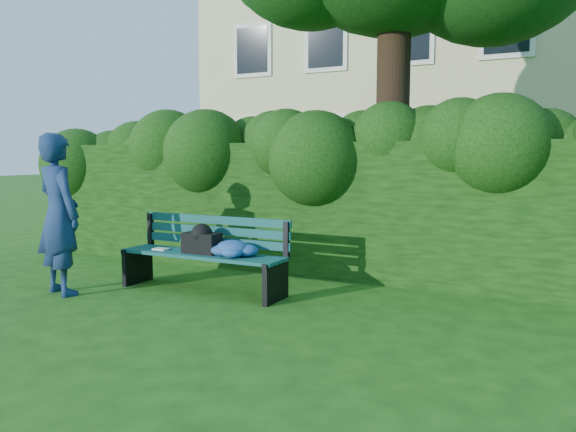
% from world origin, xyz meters
% --- Properties ---
extents(ground, '(80.00, 80.00, 0.00)m').
position_xyz_m(ground, '(0.00, 0.00, 0.00)').
color(ground, '#204A13').
rests_on(ground, ground).
extents(apartment_building, '(16.00, 8.08, 12.00)m').
position_xyz_m(apartment_building, '(-0.00, 13.99, 6.00)').
color(apartment_building, beige).
rests_on(apartment_building, ground).
extents(hedge, '(10.00, 1.00, 1.80)m').
position_xyz_m(hedge, '(0.00, 2.20, 0.90)').
color(hedge, black).
rests_on(hedge, ground).
extents(park_bench, '(2.12, 0.58, 0.89)m').
position_xyz_m(park_bench, '(-0.97, 0.48, 0.50)').
color(park_bench, '#0D4343').
rests_on(park_bench, ground).
extents(man_reading, '(0.78, 0.62, 1.88)m').
position_xyz_m(man_reading, '(-2.49, -0.40, 0.94)').
color(man_reading, navy).
rests_on(man_reading, ground).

